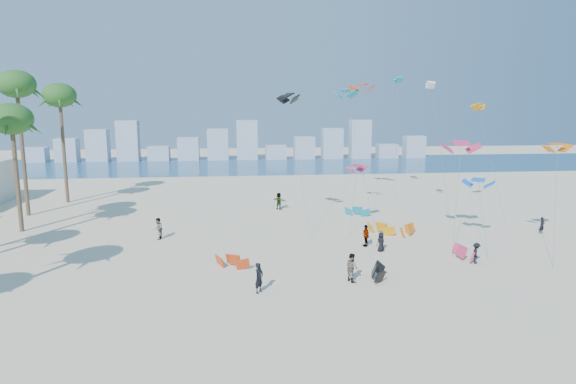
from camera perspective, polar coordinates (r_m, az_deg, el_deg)
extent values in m
plane|color=beige|center=(26.69, -2.75, -15.82)|extent=(220.00, 220.00, 0.00)
plane|color=navy|center=(96.68, -5.41, 3.13)|extent=(220.00, 220.00, 0.00)
imported|color=black|center=(31.28, -3.38, -9.91)|extent=(0.79, 0.84, 1.93)
imported|color=gray|center=(33.44, 7.40, -8.65)|extent=(1.02, 1.14, 1.92)
imported|color=black|center=(40.38, 10.73, -5.70)|extent=(0.92, 0.82, 1.57)
imported|color=gray|center=(41.56, 9.00, -5.00)|extent=(0.66, 1.15, 1.85)
imported|color=black|center=(39.32, 21.00, -6.64)|extent=(0.94, 1.17, 1.58)
imported|color=gray|center=(55.39, -1.06, -1.05)|extent=(1.67, 1.61, 1.90)
imported|color=black|center=(50.79, 27.38, -3.45)|extent=(0.64, 0.53, 1.52)
imported|color=gray|center=(44.59, -14.83, -4.14)|extent=(0.73, 0.94, 1.92)
cylinder|color=#595959|center=(45.74, 7.59, -0.93)|extent=(1.45, 3.39, 5.97)
cylinder|color=#595959|center=(48.92, 8.34, 3.95)|extent=(2.23, 3.82, 13.03)
cylinder|color=#595959|center=(42.69, 28.61, -1.11)|extent=(2.99, 5.08, 8.57)
cylinder|color=#595959|center=(44.24, 1.26, 3.08)|extent=(1.66, 4.15, 12.53)
cylinder|color=#595959|center=(52.14, 17.29, 4.48)|extent=(1.84, 2.48, 13.93)
cylinder|color=#595959|center=(42.66, 21.67, -2.76)|extent=(1.27, 4.77, 5.41)
cylinder|color=#595959|center=(60.16, 7.46, 5.61)|extent=(2.88, 3.91, 14.09)
cylinder|color=#595959|center=(53.99, 22.53, 3.17)|extent=(0.73, 5.96, 11.74)
cylinder|color=#595959|center=(42.03, 18.99, -0.62)|extent=(2.17, 4.16, 8.51)
cylinder|color=#595959|center=(62.39, 12.46, 6.06)|extent=(0.76, 2.79, 15.05)
cylinder|color=brown|center=(51.40, -28.95, 1.61)|extent=(0.40, 0.40, 10.40)
ellipsoid|color=#21591F|center=(51.01, -29.45, 7.40)|extent=(3.80, 3.80, 2.85)
cylinder|color=brown|center=(58.47, -28.41, 4.19)|extent=(0.40, 0.40, 13.75)
ellipsoid|color=#21591F|center=(58.31, -28.99, 10.91)|extent=(3.80, 3.80, 2.85)
cylinder|color=brown|center=(64.43, -24.57, 4.48)|extent=(0.40, 0.40, 12.75)
ellipsoid|color=#21591F|center=(64.23, -24.99, 10.14)|extent=(3.80, 3.80, 2.85)
cube|color=#9EADBF|center=(113.94, -27.19, 3.87)|extent=(4.40, 3.00, 3.00)
cube|color=#9EADBF|center=(111.80, -24.25, 4.46)|extent=(4.40, 3.00, 4.80)
cube|color=#9EADBF|center=(109.98, -21.20, 5.06)|extent=(4.40, 3.00, 6.60)
cube|color=#9EADBF|center=(108.49, -18.05, 5.66)|extent=(4.40, 3.00, 8.40)
cube|color=#9EADBF|center=(107.62, -14.73, 4.35)|extent=(4.40, 3.00, 3.00)
cube|color=#9EADBF|center=(106.80, -11.45, 4.93)|extent=(4.40, 3.00, 4.80)
cube|color=#9EADBF|center=(106.35, -8.13, 5.49)|extent=(4.40, 3.00, 6.60)
cube|color=#9EADBF|center=(106.27, -4.78, 6.04)|extent=(4.40, 3.00, 8.40)
cube|color=#9EADBF|center=(106.83, -1.42, 4.64)|extent=(4.40, 3.00, 3.00)
cube|color=#9EADBF|center=(107.45, 1.89, 5.15)|extent=(4.40, 3.00, 4.80)
cube|color=#9EADBF|center=(108.43, 5.15, 5.64)|extent=(4.40, 3.00, 6.60)
cube|color=#9EADBF|center=(109.76, 8.35, 6.10)|extent=(4.40, 3.00, 8.40)
cube|color=#9EADBF|center=(111.69, 11.40, 4.68)|extent=(4.40, 3.00, 3.00)
cube|color=#9EADBF|center=(113.64, 14.41, 5.11)|extent=(4.40, 3.00, 4.80)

